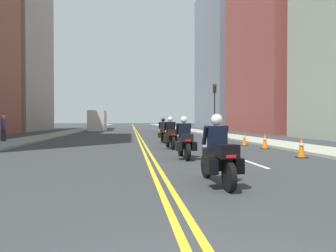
# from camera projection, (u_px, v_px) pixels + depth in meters

# --- Properties ---
(ground_plane) EXTENTS (264.00, 264.00, 0.00)m
(ground_plane) POSITION_uv_depth(u_px,v_px,m) (135.00, 130.00, 49.98)
(ground_plane) COLOR #323436
(sidewalk_left) EXTENTS (2.55, 144.00, 0.12)m
(sidewalk_left) POSITION_uv_depth(u_px,v_px,m) (83.00, 130.00, 49.04)
(sidewalk_left) COLOR gray
(sidewalk_left) RESTS_ON ground
(sidewalk_right) EXTENTS (2.55, 144.00, 0.12)m
(sidewalk_right) POSITION_uv_depth(u_px,v_px,m) (185.00, 129.00, 50.91)
(sidewalk_right) COLOR #A7A591
(sidewalk_right) RESTS_ON ground
(centreline_yellow_inner) EXTENTS (0.12, 132.00, 0.01)m
(centreline_yellow_inner) POSITION_uv_depth(u_px,v_px,m) (134.00, 130.00, 49.96)
(centreline_yellow_inner) COLOR yellow
(centreline_yellow_inner) RESTS_ON ground
(centreline_yellow_outer) EXTENTS (0.12, 132.00, 0.01)m
(centreline_yellow_outer) POSITION_uv_depth(u_px,v_px,m) (136.00, 130.00, 49.99)
(centreline_yellow_outer) COLOR yellow
(centreline_yellow_outer) RESTS_ON ground
(lane_dashes_white) EXTENTS (0.14, 56.40, 0.01)m
(lane_dashes_white) POSITION_uv_depth(u_px,v_px,m) (172.00, 135.00, 31.50)
(lane_dashes_white) COLOR silver
(lane_dashes_white) RESTS_ON ground
(building_right_1) EXTENTS (8.21, 16.28, 23.80)m
(building_right_1) POSITION_uv_depth(u_px,v_px,m) (277.00, 36.00, 39.66)
(building_right_1) COLOR #94453E
(building_right_1) RESTS_ON ground
(building_left_2) EXTENTS (8.13, 14.35, 23.67)m
(building_left_2) POSITION_uv_depth(u_px,v_px,m) (12.00, 47.00, 45.09)
(building_left_2) COLOR #A1968A
(building_left_2) RESTS_ON ground
(building_right_2) EXTENTS (7.92, 19.95, 27.18)m
(building_right_2) POSITION_uv_depth(u_px,v_px,m) (225.00, 57.00, 60.50)
(building_right_2) COLOR gray
(building_right_2) RESTS_ON ground
(motorcycle_0) EXTENTS (0.78, 2.25, 1.58)m
(motorcycle_0) POSITION_uv_depth(u_px,v_px,m) (218.00, 156.00, 7.07)
(motorcycle_0) COLOR black
(motorcycle_0) RESTS_ON ground
(motorcycle_1) EXTENTS (0.76, 2.25, 1.60)m
(motorcycle_1) POSITION_uv_depth(u_px,v_px,m) (184.00, 142.00, 12.05)
(motorcycle_1) COLOR black
(motorcycle_1) RESTS_ON ground
(motorcycle_2) EXTENTS (0.78, 2.17, 1.64)m
(motorcycle_2) POSITION_uv_depth(u_px,v_px,m) (171.00, 136.00, 16.31)
(motorcycle_2) COLOR black
(motorcycle_2) RESTS_ON ground
(motorcycle_3) EXTENTS (0.76, 2.21, 1.62)m
(motorcycle_3) POSITION_uv_depth(u_px,v_px,m) (163.00, 133.00, 20.84)
(motorcycle_3) COLOR black
(motorcycle_3) RESTS_ON ground
(traffic_cone_0) EXTENTS (0.37, 0.37, 0.82)m
(traffic_cone_0) POSITION_uv_depth(u_px,v_px,m) (301.00, 147.00, 12.29)
(traffic_cone_0) COLOR black
(traffic_cone_0) RESTS_ON ground
(traffic_cone_1) EXTENTS (0.37, 0.37, 0.80)m
(traffic_cone_1) POSITION_uv_depth(u_px,v_px,m) (265.00, 141.00, 16.17)
(traffic_cone_1) COLOR black
(traffic_cone_1) RESTS_ON ground
(traffic_cone_2) EXTENTS (0.33, 0.33, 0.73)m
(traffic_cone_2) POSITION_uv_depth(u_px,v_px,m) (244.00, 139.00, 18.19)
(traffic_cone_2) COLOR black
(traffic_cone_2) RESTS_ON ground
(traffic_light_near) EXTENTS (0.28, 0.38, 4.84)m
(traffic_light_near) POSITION_uv_depth(u_px,v_px,m) (215.00, 100.00, 29.88)
(traffic_light_near) COLOR black
(traffic_light_near) RESTS_ON ground
(pedestrian_0) EXTENTS (0.40, 0.49, 1.79)m
(pedestrian_0) POSITION_uv_depth(u_px,v_px,m) (4.00, 129.00, 20.33)
(pedestrian_0) COLOR #292335
(pedestrian_0) RESTS_ON ground
(parked_truck) EXTENTS (2.20, 6.50, 2.80)m
(parked_truck) POSITION_uv_depth(u_px,v_px,m) (98.00, 122.00, 45.34)
(parked_truck) COLOR #B4C5C2
(parked_truck) RESTS_ON ground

